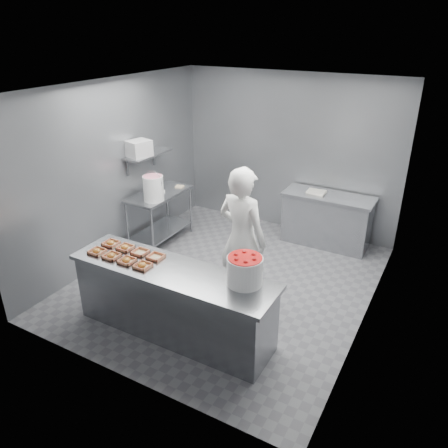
{
  "coord_description": "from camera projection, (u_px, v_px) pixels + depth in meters",
  "views": [
    {
      "loc": [
        2.68,
        -4.89,
        3.53
      ],
      "look_at": [
        0.06,
        -0.2,
        1.03
      ],
      "focal_mm": 35.0,
      "sensor_mm": 36.0,
      "label": 1
    }
  ],
  "objects": [
    {
      "name": "floor",
      "position": [
        227.0,
        281.0,
        6.54
      ],
      "size": [
        4.5,
        4.5,
        0.0
      ],
      "primitive_type": "plane",
      "color": "#4C4C51",
      "rests_on": "ground"
    },
    {
      "name": "ceiling",
      "position": [
        228.0,
        87.0,
        5.36
      ],
      "size": [
        4.5,
        4.5,
        0.0
      ],
      "primitive_type": "plane",
      "rotation": [
        3.14,
        0.0,
        0.0
      ],
      "color": "white",
      "rests_on": "wall_back"
    },
    {
      "name": "wall_back",
      "position": [
        288.0,
        154.0,
        7.73
      ],
      "size": [
        4.0,
        0.04,
        2.8
      ],
      "primitive_type": "cube",
      "color": "slate",
      "rests_on": "ground"
    },
    {
      "name": "wall_left",
      "position": [
        115.0,
        171.0,
        6.84
      ],
      "size": [
        0.04,
        4.5,
        2.8
      ],
      "primitive_type": "cube",
      "color": "slate",
      "rests_on": "ground"
    },
    {
      "name": "wall_right",
      "position": [
        378.0,
        223.0,
        5.07
      ],
      "size": [
        0.04,
        4.5,
        2.8
      ],
      "primitive_type": "cube",
      "color": "slate",
      "rests_on": "ground"
    },
    {
      "name": "service_counter",
      "position": [
        173.0,
        301.0,
        5.28
      ],
      "size": [
        2.6,
        0.7,
        0.9
      ],
      "color": "slate",
      "rests_on": "ground"
    },
    {
      "name": "prep_table",
      "position": [
        160.0,
        210.0,
        7.5
      ],
      "size": [
        0.6,
        1.2,
        0.9
      ],
      "color": "slate",
      "rests_on": "ground"
    },
    {
      "name": "back_counter",
      "position": [
        327.0,
        220.0,
        7.46
      ],
      "size": [
        1.5,
        0.6,
        0.9
      ],
      "color": "slate",
      "rests_on": "ground"
    },
    {
      "name": "wall_shelf",
      "position": [
        148.0,
        154.0,
        7.17
      ],
      "size": [
        0.35,
        0.9,
        0.03
      ],
      "primitive_type": "cube",
      "color": "slate",
      "rests_on": "wall_left"
    },
    {
      "name": "tray_0",
      "position": [
        97.0,
        251.0,
        5.45
      ],
      "size": [
        0.19,
        0.18,
        0.06
      ],
      "color": "tan",
      "rests_on": "service_counter"
    },
    {
      "name": "tray_1",
      "position": [
        112.0,
        256.0,
        5.34
      ],
      "size": [
        0.19,
        0.18,
        0.06
      ],
      "color": "tan",
      "rests_on": "service_counter"
    },
    {
      "name": "tray_2",
      "position": [
        127.0,
        261.0,
        5.24
      ],
      "size": [
        0.19,
        0.18,
        0.06
      ],
      "color": "tan",
      "rests_on": "service_counter"
    },
    {
      "name": "tray_3",
      "position": [
        143.0,
        265.0,
        5.13
      ],
      "size": [
        0.19,
        0.18,
        0.06
      ],
      "color": "tan",
      "rests_on": "service_counter"
    },
    {
      "name": "tray_4",
      "position": [
        111.0,
        243.0,
        5.65
      ],
      "size": [
        0.19,
        0.18,
        0.06
      ],
      "color": "tan",
      "rests_on": "service_counter"
    },
    {
      "name": "tray_5",
      "position": [
        125.0,
        247.0,
        5.54
      ],
      "size": [
        0.19,
        0.18,
        0.06
      ],
      "color": "tan",
      "rests_on": "service_counter"
    },
    {
      "name": "tray_6",
      "position": [
        140.0,
        252.0,
        5.43
      ],
      "size": [
        0.19,
        0.18,
        0.04
      ],
      "color": "tan",
      "rests_on": "service_counter"
    },
    {
      "name": "tray_7",
      "position": [
        156.0,
        257.0,
        5.33
      ],
      "size": [
        0.19,
        0.18,
        0.04
      ],
      "color": "tan",
      "rests_on": "service_counter"
    },
    {
      "name": "worker",
      "position": [
        242.0,
        239.0,
        5.64
      ],
      "size": [
        0.78,
        0.57,
        1.95
      ],
      "primitive_type": "imported",
      "rotation": [
        0.0,
        0.0,
        2.98
      ],
      "color": "white",
      "rests_on": "ground"
    },
    {
      "name": "strawberry_tub",
      "position": [
        245.0,
        270.0,
        4.75
      ],
      "size": [
        0.4,
        0.4,
        0.33
      ],
      "color": "white",
      "rests_on": "service_counter"
    },
    {
      "name": "glaze_bucket",
      "position": [
        153.0,
        188.0,
        6.97
      ],
      "size": [
        0.34,
        0.32,
        0.5
      ],
      "color": "white",
      "rests_on": "prep_table"
    },
    {
      "name": "bucket_lid",
      "position": [
        155.0,
        192.0,
        7.37
      ],
      "size": [
        0.37,
        0.37,
        0.03
      ],
      "primitive_type": "cylinder",
      "rotation": [
        0.0,
        0.0,
        -0.1
      ],
      "color": "white",
      "rests_on": "prep_table"
    },
    {
      "name": "rag",
      "position": [
        180.0,
        186.0,
        7.63
      ],
      "size": [
        0.16,
        0.14,
        0.02
      ],
      "primitive_type": "cube",
      "rotation": [
        0.0,
        0.0,
        0.21
      ],
      "color": "#CCB28C",
      "rests_on": "prep_table"
    },
    {
      "name": "appliance",
      "position": [
        139.0,
        149.0,
        6.94
      ],
      "size": [
        0.38,
        0.41,
        0.26
      ],
      "primitive_type": "cube",
      "rotation": [
        0.0,
        0.0,
        -0.27
      ],
      "color": "gray",
      "rests_on": "wall_shelf"
    },
    {
      "name": "paper_stack",
      "position": [
        316.0,
        192.0,
        7.36
      ],
      "size": [
        0.3,
        0.22,
        0.04
      ],
      "primitive_type": "cube",
      "rotation": [
        0.0,
        0.0,
        -0.0
      ],
      "color": "silver",
      "rests_on": "back_counter"
    }
  ]
}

